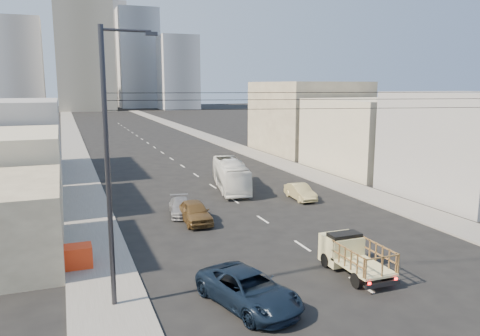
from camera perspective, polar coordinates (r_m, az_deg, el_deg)
ground at (r=22.80m, az=17.56°, el=-15.37°), size 420.00×420.00×0.00m
sidewalk_left at (r=86.48m, az=-19.79°, el=3.20°), size 3.50×180.00×0.12m
sidewalk_right at (r=89.98m, az=-4.65°, el=4.02°), size 3.50×180.00×0.12m
lane_dashes at (r=70.83m, az=-9.93°, el=2.19°), size 0.15×104.00×0.01m
flatbed_pickup at (r=25.13m, az=13.64°, el=-10.03°), size 1.95×4.41×1.90m
navy_pickup at (r=21.21m, az=1.06°, el=-14.59°), size 3.93×6.00×1.54m
city_bus at (r=43.44m, az=-1.15°, el=-0.85°), size 4.14×9.96×2.70m
sedan_brown at (r=33.32m, az=-5.54°, el=-5.34°), size 1.87×4.53×1.54m
sedan_tan at (r=40.05m, az=7.36°, el=-2.90°), size 1.57×4.02×1.30m
sedan_grey at (r=35.41m, az=-7.19°, el=-4.73°), size 2.32×4.33×1.19m
streetlamp_left at (r=20.26m, az=-15.57°, el=0.67°), size 2.36×0.25×12.00m
overhead_wires at (r=21.85m, az=16.37°, el=7.97°), size 23.01×5.02×0.72m
crate_stack at (r=26.58m, az=-19.54°, el=-10.15°), size 1.80×1.20×1.14m
bldg_right_near at (r=44.23m, az=26.06°, el=2.45°), size 10.00×12.00×9.00m
bldg_right_mid at (r=55.03m, az=15.75°, el=3.89°), size 11.00×14.00×8.00m
bldg_right_far at (r=68.65m, az=8.16°, el=6.18°), size 12.00×16.00×10.00m
high_rise_tower at (r=187.27m, az=-18.63°, el=15.89°), size 20.00×20.00×60.00m
midrise_ne at (r=203.60m, az=-12.31°, el=12.85°), size 16.00×16.00×40.00m
midrise_nw at (r=196.49m, az=-25.08°, el=11.38°), size 15.00×15.00×34.00m
midrise_back at (r=217.13m, az=-16.16°, el=13.04°), size 18.00×18.00×44.00m
midrise_east at (r=186.06m, az=-7.56°, el=11.42°), size 14.00×14.00×28.00m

